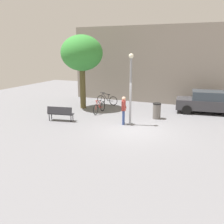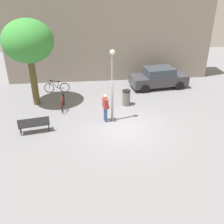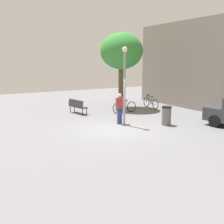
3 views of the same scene
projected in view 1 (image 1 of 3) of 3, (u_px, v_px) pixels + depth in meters
name	position (u px, v px, depth m)	size (l,w,h in m)	color
ground_plane	(135.00, 130.00, 13.90)	(36.00, 36.00, 0.00)	slate
building_facade	(167.00, 65.00, 20.79)	(16.03, 2.00, 6.22)	gray
lamppost	(131.00, 83.00, 14.29)	(0.28, 0.28, 4.12)	gray
person_by_lamppost	(124.00, 108.00, 14.77)	(0.40, 0.63, 1.67)	#334784
park_bench	(60.00, 112.00, 15.55)	(1.66, 0.75, 0.92)	#2D2D33
plaza_tree	(82.00, 54.00, 18.18)	(3.03, 3.03, 5.37)	brown
bicycle_black	(107.00, 100.00, 20.24)	(1.81, 0.13, 0.97)	black
bicycle_red	(99.00, 107.00, 17.62)	(0.08, 1.81, 0.97)	black
parked_car_charcoal	(207.00, 102.00, 17.47)	(4.38, 2.23, 1.55)	#38383D
trash_bin	(157.00, 111.00, 16.11)	(0.52, 0.52, 1.02)	#66605B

